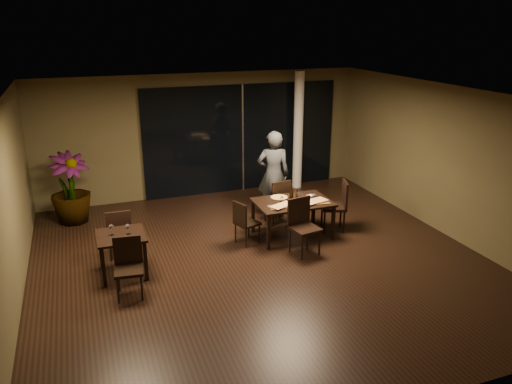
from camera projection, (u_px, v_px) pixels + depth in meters
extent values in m
plane|color=black|center=(260.00, 260.00, 9.17)|extent=(8.00, 8.00, 0.00)
cube|color=#494227|center=(203.00, 135.00, 12.27)|extent=(8.00, 0.10, 3.00)
cube|color=#494227|center=(399.00, 298.00, 5.08)|extent=(8.00, 0.10, 3.00)
cube|color=#494227|center=(4.00, 212.00, 7.37)|extent=(0.10, 8.00, 3.00)
cube|color=#494227|center=(449.00, 161.00, 9.99)|extent=(0.10, 8.00, 3.00)
cube|color=silver|center=(260.00, 95.00, 8.18)|extent=(8.00, 8.00, 0.04)
cube|color=black|center=(242.00, 138.00, 12.57)|extent=(5.00, 0.06, 2.70)
cylinder|color=white|center=(298.00, 131.00, 12.69)|extent=(0.24, 0.24, 3.00)
cube|color=black|center=(293.00, 202.00, 9.96)|extent=(1.50, 1.00, 0.04)
cube|color=black|center=(269.00, 233.00, 9.47)|extent=(0.06, 0.06, 0.71)
cube|color=black|center=(333.00, 223.00, 9.92)|extent=(0.06, 0.06, 0.71)
cube|color=black|center=(253.00, 216.00, 10.25)|extent=(0.06, 0.06, 0.71)
cube|color=black|center=(313.00, 208.00, 10.70)|extent=(0.06, 0.06, 0.71)
cube|color=black|center=(121.00, 236.00, 8.42)|extent=(0.80, 0.80, 0.04)
cube|color=black|center=(104.00, 268.00, 8.13)|extent=(0.06, 0.06, 0.71)
cube|color=black|center=(146.00, 261.00, 8.35)|extent=(0.06, 0.06, 0.71)
cube|color=black|center=(101.00, 251.00, 8.74)|extent=(0.06, 0.06, 0.71)
cube|color=black|center=(140.00, 245.00, 8.96)|extent=(0.06, 0.06, 0.71)
cube|color=black|center=(276.00, 202.00, 10.76)|extent=(0.51, 0.51, 0.05)
cylinder|color=black|center=(279.00, 208.00, 11.07)|extent=(0.04, 0.04, 0.47)
cylinder|color=black|center=(265.00, 210.00, 10.91)|extent=(0.04, 0.04, 0.47)
cylinder|color=black|center=(288.00, 213.00, 10.76)|extent=(0.04, 0.04, 0.47)
cylinder|color=black|center=(273.00, 216.00, 10.60)|extent=(0.04, 0.04, 0.47)
cube|color=black|center=(281.00, 193.00, 10.50)|extent=(0.46, 0.10, 0.52)
cube|color=black|center=(305.00, 229.00, 9.28)|extent=(0.56, 0.56, 0.06)
cylinder|color=black|center=(302.00, 247.00, 9.10)|extent=(0.04, 0.04, 0.50)
cylinder|color=black|center=(320.00, 243.00, 9.29)|extent=(0.04, 0.04, 0.50)
cylinder|color=black|center=(290.00, 239.00, 9.43)|extent=(0.04, 0.04, 0.50)
cylinder|color=black|center=(307.00, 235.00, 9.62)|extent=(0.04, 0.04, 0.50)
cube|color=black|center=(299.00, 211.00, 9.37)|extent=(0.49, 0.13, 0.55)
cube|color=black|center=(247.00, 223.00, 9.75)|extent=(0.52, 0.52, 0.05)
cylinder|color=black|center=(259.00, 233.00, 9.80)|extent=(0.03, 0.03, 0.42)
cylinder|color=black|center=(249.00, 228.00, 10.04)|extent=(0.03, 0.03, 0.42)
cylinder|color=black|center=(246.00, 238.00, 9.60)|extent=(0.03, 0.03, 0.42)
cylinder|color=black|center=(235.00, 232.00, 9.84)|extent=(0.03, 0.03, 0.42)
cube|color=black|center=(240.00, 214.00, 9.56)|extent=(0.17, 0.40, 0.46)
cube|color=black|center=(333.00, 207.00, 10.35)|extent=(0.63, 0.63, 0.06)
cylinder|color=black|center=(322.00, 215.00, 10.63)|extent=(0.04, 0.04, 0.50)
cylinder|color=black|center=(324.00, 222.00, 10.25)|extent=(0.04, 0.04, 0.50)
cylinder|color=black|center=(341.00, 215.00, 10.63)|extent=(0.04, 0.04, 0.50)
cylinder|color=black|center=(344.00, 222.00, 10.25)|extent=(0.04, 0.04, 0.50)
cube|color=black|center=(345.00, 194.00, 10.26)|extent=(0.21, 0.48, 0.56)
cube|color=black|center=(119.00, 233.00, 9.19)|extent=(0.46, 0.46, 0.05)
cylinder|color=black|center=(130.00, 239.00, 9.48)|extent=(0.04, 0.04, 0.45)
cylinder|color=black|center=(110.00, 242.00, 9.38)|extent=(0.04, 0.04, 0.45)
cylinder|color=black|center=(131.00, 247.00, 9.16)|extent=(0.04, 0.04, 0.45)
cylinder|color=black|center=(111.00, 250.00, 9.05)|extent=(0.04, 0.04, 0.45)
cube|color=black|center=(119.00, 225.00, 8.93)|extent=(0.45, 0.06, 0.50)
cube|color=black|center=(129.00, 270.00, 7.85)|extent=(0.49, 0.49, 0.05)
cylinder|color=black|center=(118.00, 290.00, 7.72)|extent=(0.04, 0.04, 0.45)
cylinder|color=black|center=(142.00, 287.00, 7.80)|extent=(0.04, 0.04, 0.45)
cylinder|color=black|center=(119.00, 279.00, 8.05)|extent=(0.04, 0.04, 0.45)
cylinder|color=black|center=(141.00, 276.00, 8.13)|extent=(0.04, 0.04, 0.45)
cube|color=black|center=(128.00, 251.00, 7.95)|extent=(0.44, 0.09, 0.50)
imported|color=#2E3134|center=(273.00, 174.00, 10.92)|extent=(0.76, 0.61, 1.94)
imported|color=#214D19|center=(70.00, 188.00, 10.66)|extent=(1.13, 1.13, 1.53)
cube|color=#4C3318|center=(282.00, 206.00, 9.66)|extent=(0.53, 0.26, 0.01)
cube|color=#4C3118|center=(314.00, 202.00, 9.88)|extent=(0.64, 0.39, 0.01)
cylinder|color=#AD1913|center=(279.00, 197.00, 10.15)|extent=(0.33, 0.33, 0.01)
cylinder|color=white|center=(282.00, 199.00, 9.95)|extent=(0.07, 0.07, 0.09)
cylinder|color=white|center=(300.00, 197.00, 10.08)|extent=(0.08, 0.08, 0.10)
cube|color=white|center=(320.00, 199.00, 10.04)|extent=(0.20, 0.14, 0.01)
cube|color=silver|center=(311.00, 195.00, 10.27)|extent=(0.20, 0.15, 0.01)
cube|color=white|center=(122.00, 239.00, 8.24)|extent=(0.19, 0.12, 0.01)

